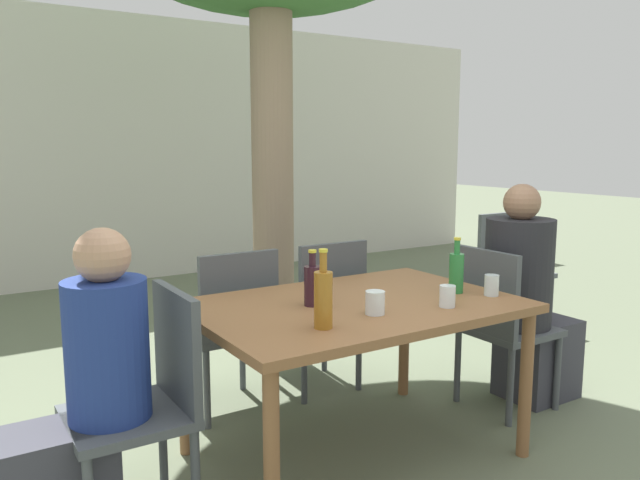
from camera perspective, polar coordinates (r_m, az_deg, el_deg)
The scene contains 16 objects.
ground_plane at distance 3.14m, azimuth 3.10°, elevation -18.93°, with size 30.00×30.00×0.00m, color #667056.
cafe_building_wall at distance 6.92m, azimuth -18.98°, elevation 7.78°, with size 10.00×0.08×2.80m.
dining_table_front at distance 2.89m, azimuth 3.21°, elevation -7.14°, with size 1.46×1.00×0.74m.
patio_chair_0 at distance 2.54m, azimuth -15.31°, elevation -13.38°, with size 0.44×0.44×0.91m.
patio_chair_1 at distance 3.56m, azimuth 15.98°, elevation -6.95°, with size 0.44×0.44×0.91m.
patio_chair_2 at distance 3.41m, azimuth -8.11°, elevation -7.40°, with size 0.44×0.44×0.91m.
patio_chair_3 at distance 3.67m, azimuth 0.25°, elevation -6.12°, with size 0.44×0.44×0.91m.
patio_chair_4 at distance 5.23m, azimuth 16.83°, elevation -2.02°, with size 0.44×0.44×0.91m.
person_seated_0 at distance 2.49m, azimuth -20.82°, elevation -14.21°, with size 0.55×0.30×1.17m.
person_seated_1 at distance 3.72m, azimuth 18.36°, elevation -5.62°, with size 0.59×0.37×1.25m.
green_bottle_0 at distance 3.10m, azimuth 12.36°, elevation -2.82°, with size 0.07×0.07×0.27m.
wine_bottle_1 at distance 2.79m, azimuth -0.69°, elevation -4.06°, with size 0.08×0.08×0.25m.
amber_bottle_2 at distance 2.45m, azimuth 0.30°, elevation -5.30°, with size 0.07×0.07×0.32m.
drinking_glass_0 at distance 3.09m, azimuth 15.42°, elevation -4.01°, with size 0.07×0.07×0.10m.
drinking_glass_1 at distance 2.84m, azimuth 11.57°, elevation -5.06°, with size 0.07×0.07×0.10m.
drinking_glass_2 at distance 2.67m, azimuth 5.06°, elevation -5.73°, with size 0.08×0.08×0.10m.
Camera 1 is at (-1.62, -2.26, 1.46)m, focal length 35.00 mm.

